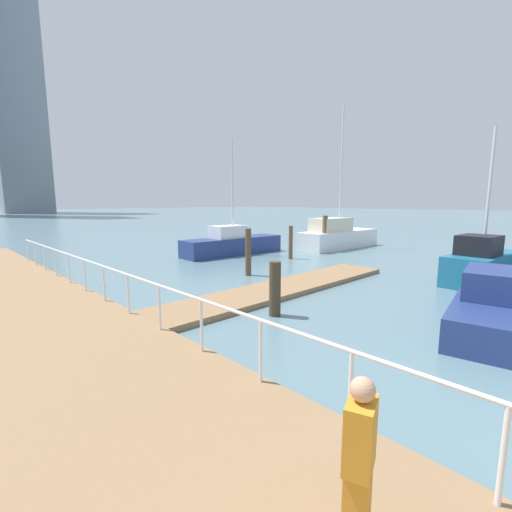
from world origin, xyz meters
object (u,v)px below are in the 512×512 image
(pedestrian_1, at_px, (359,464))
(moored_boat_4, at_px, (232,243))
(moored_boat_1, at_px, (481,264))
(moored_boat_3, at_px, (493,302))
(moored_boat_0, at_px, (337,236))

(pedestrian_1, bearing_deg, moored_boat_4, 52.81)
(moored_boat_1, relative_size, moored_boat_3, 0.90)
(moored_boat_0, relative_size, moored_boat_4, 1.40)
(moored_boat_3, xyz_separation_m, moored_boat_4, (2.89, 14.67, 0.15))
(moored_boat_0, relative_size, moored_boat_1, 1.59)
(moored_boat_1, bearing_deg, moored_boat_4, 99.89)
(moored_boat_1, bearing_deg, pedestrian_1, -170.19)
(moored_boat_3, bearing_deg, pedestrian_1, -174.21)
(moored_boat_4, bearing_deg, moored_boat_3, -101.13)
(moored_boat_3, xyz_separation_m, pedestrian_1, (-8.93, -0.91, 0.65))
(moored_boat_4, height_order, pedestrian_1, moored_boat_4)
(moored_boat_0, xyz_separation_m, moored_boat_4, (-7.43, 2.93, -0.18))
(pedestrian_1, bearing_deg, moored_boat_1, 9.81)
(moored_boat_0, xyz_separation_m, pedestrian_1, (-19.25, -12.65, 0.32))
(moored_boat_1, height_order, moored_boat_3, moored_boat_1)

